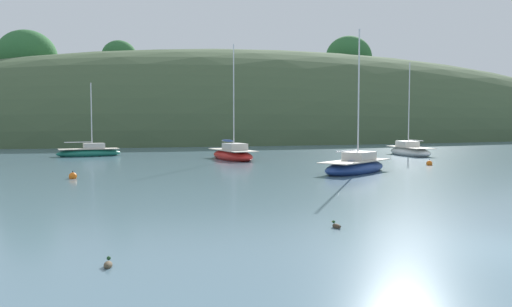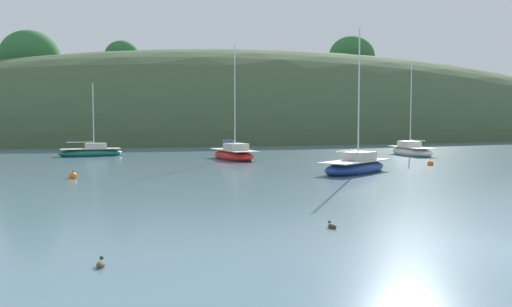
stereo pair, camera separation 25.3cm
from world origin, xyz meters
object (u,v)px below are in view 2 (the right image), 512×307
object	(u,v)px
sailboat_grey_yawl	(356,166)
duck_lead	(101,264)
sailboat_teal_outer	(91,152)
mooring_buoy_channel	(430,164)
duck_straggler	(332,226)
sailboat_cream_ketch	(234,154)
mooring_buoy_outer	(73,176)
sailboat_red_portside	(411,151)

from	to	relation	value
sailboat_grey_yawl	duck_lead	distance (m)	22.35
sailboat_grey_yawl	duck_lead	world-z (taller)	sailboat_grey_yawl
sailboat_teal_outer	mooring_buoy_channel	size ratio (longest dim) A/B	12.85
sailboat_teal_outer	duck_straggler	xyz separation A→B (m)	(6.40, -35.63, -0.30)
sailboat_cream_ketch	duck_lead	bearing A→B (deg)	-111.40
mooring_buoy_channel	sailboat_cream_ketch	bearing A→B (deg)	139.25
sailboat_grey_yawl	duck_straggler	world-z (taller)	sailboat_grey_yawl
sailboat_grey_yawl	mooring_buoy_outer	xyz separation A→B (m)	(-16.50, 2.28, -0.26)
sailboat_grey_yawl	duck_lead	bearing A→B (deg)	-133.94
mooring_buoy_outer	duck_lead	xyz separation A→B (m)	(0.99, -18.37, -0.07)
sailboat_teal_outer	mooring_buoy_channel	bearing A→B (deg)	-38.63
sailboat_teal_outer	duck_straggler	size ratio (longest dim) A/B	16.28
sailboat_teal_outer	sailboat_grey_yawl	xyz separation A→B (m)	(15.34, -21.50, 0.03)
sailboat_grey_yawl	sailboat_red_portside	xyz separation A→B (m)	(13.34, 12.82, 0.01)
mooring_buoy_outer	duck_straggler	size ratio (longest dim) A/B	1.27
mooring_buoy_channel	duck_straggler	bearing A→B (deg)	-134.46
mooring_buoy_outer	duck_lead	size ratio (longest dim) A/B	1.27
sailboat_grey_yawl	mooring_buoy_outer	world-z (taller)	sailboat_grey_yawl
sailboat_red_portside	sailboat_cream_ketch	bearing A→B (deg)	178.74
sailboat_cream_ketch	mooring_buoy_outer	size ratio (longest dim) A/B	18.15
mooring_buoy_outer	duck_straggler	xyz separation A→B (m)	(7.56, -16.40, -0.07)
sailboat_grey_yawl	mooring_buoy_outer	bearing A→B (deg)	172.15
sailboat_grey_yawl	sailboat_cream_ketch	bearing A→B (deg)	106.96
sailboat_teal_outer	sailboat_red_portside	world-z (taller)	sailboat_red_portside
sailboat_grey_yawl	sailboat_cream_ketch	xyz separation A→B (m)	(-4.03, 13.21, 0.03)
sailboat_teal_outer	duck_lead	size ratio (longest dim) A/B	16.29
sailboat_cream_ketch	duck_lead	size ratio (longest dim) A/B	23.01
sailboat_red_portside	mooring_buoy_outer	xyz separation A→B (m)	(-29.84, -10.55, -0.28)
sailboat_cream_ketch	duck_straggler	size ratio (longest dim) A/B	22.99
sailboat_grey_yawl	mooring_buoy_outer	size ratio (longest dim) A/B	16.77
mooring_buoy_outer	duck_lead	distance (m)	18.39
sailboat_grey_yawl	duck_lead	xyz separation A→B (m)	(-15.51, -16.09, -0.33)
mooring_buoy_outer	duck_lead	bearing A→B (deg)	-86.92
mooring_buoy_outer	duck_straggler	distance (m)	18.06
sailboat_grey_yawl	sailboat_red_portside	distance (m)	18.50
sailboat_red_portside	duck_straggler	world-z (taller)	sailboat_red_portside
sailboat_red_portside	mooring_buoy_outer	distance (m)	31.65
sailboat_red_portside	mooring_buoy_channel	xyz separation A→B (m)	(-5.50, -9.85, -0.28)
sailboat_grey_yawl	sailboat_red_portside	size ratio (longest dim) A/B	1.01
duck_lead	duck_straggler	bearing A→B (deg)	16.66
duck_straggler	duck_lead	world-z (taller)	same
sailboat_teal_outer	duck_straggler	distance (m)	36.20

